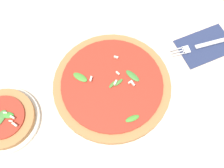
{
  "coord_description": "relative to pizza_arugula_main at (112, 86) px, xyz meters",
  "views": [
    {
      "loc": [
        0.1,
        0.26,
        0.67
      ],
      "look_at": [
        0.01,
        -0.01,
        0.03
      ],
      "focal_mm": 42.0,
      "sensor_mm": 36.0,
      "label": 1
    }
  ],
  "objects": [
    {
      "name": "napkin",
      "position": [
        -0.31,
        -0.03,
        -0.01
      ],
      "size": [
        0.16,
        0.11,
        0.01
      ],
      "rotation": [
        0.0,
        0.0,
        0.06
      ],
      "color": "navy",
      "rests_on": "ground_plane"
    },
    {
      "name": "ground_plane",
      "position": [
        -0.01,
        0.01,
        -0.02
      ],
      "size": [
        6.0,
        6.0,
        0.0
      ],
      "primitive_type": "plane",
      "color": "beige"
    },
    {
      "name": "pizza_arugula_main",
      "position": [
        0.0,
        0.0,
        0.0
      ],
      "size": [
        0.34,
        0.34,
        0.05
      ],
      "color": "silver",
      "rests_on": "ground_plane"
    },
    {
      "name": "fork",
      "position": [
        -0.3,
        -0.03,
        -0.01
      ],
      "size": [
        0.2,
        0.03,
        0.0
      ],
      "rotation": [
        0.0,
        0.0,
        -0.07
      ],
      "color": "silver",
      "rests_on": "ground_plane"
    },
    {
      "name": "pizza_personal_side",
      "position": [
        0.29,
        -0.01,
        -0.0
      ],
      "size": [
        0.18,
        0.18,
        0.05
      ],
      "color": "silver",
      "rests_on": "ground_plane"
    }
  ]
}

